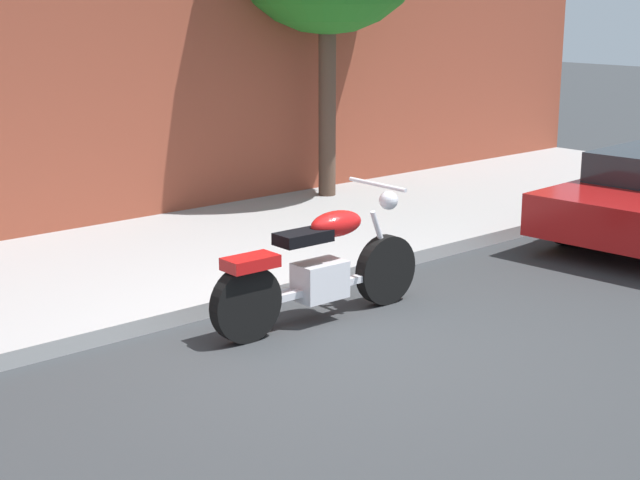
# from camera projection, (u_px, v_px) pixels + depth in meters

# --- Properties ---
(ground_plane) EXTENTS (60.00, 60.00, 0.00)m
(ground_plane) POSITION_uv_depth(u_px,v_px,m) (339.00, 345.00, 7.63)
(ground_plane) COLOR #303335
(sidewalk) EXTENTS (18.41, 3.25, 0.14)m
(sidewalk) POSITION_uv_depth(u_px,v_px,m) (150.00, 264.00, 9.70)
(sidewalk) COLOR #979797
(sidewalk) RESTS_ON ground
(motorcycle) EXTENTS (2.17, 0.70, 1.13)m
(motorcycle) POSITION_uv_depth(u_px,v_px,m) (319.00, 270.00, 8.09)
(motorcycle) COLOR black
(motorcycle) RESTS_ON ground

